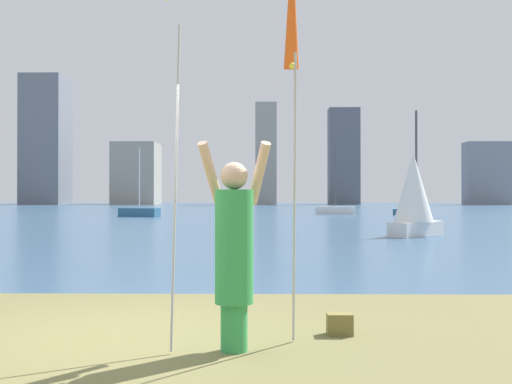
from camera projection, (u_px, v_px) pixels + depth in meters
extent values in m
cube|color=#335170|center=(251.00, 209.00, 67.49)|extent=(120.00, 117.35, 0.12)
cube|color=#33301C|center=(156.00, 295.00, 8.82)|extent=(120.00, 0.70, 0.02)
cylinder|color=green|center=(234.00, 327.00, 5.56)|extent=(0.25, 0.25, 0.44)
cylinder|color=green|center=(234.00, 246.00, 5.56)|extent=(0.35, 0.35, 1.04)
sphere|color=#D1A889|center=(234.00, 176.00, 5.57)|extent=(0.25, 0.25, 0.25)
cylinder|color=#D1A889|center=(211.00, 174.00, 5.72)|extent=(0.25, 0.40, 0.60)
cylinder|color=#D1A889|center=(259.00, 174.00, 5.71)|extent=(0.25, 0.40, 0.60)
cylinder|color=#B2B2B7|center=(176.00, 181.00, 5.72)|extent=(0.02, 0.55, 3.08)
cylinder|color=#B2B2B7|center=(294.00, 201.00, 5.70)|extent=(0.02, 0.46, 2.71)
cone|color=#F25919|center=(292.00, 3.00, 6.26)|extent=(0.16, 0.37, 1.35)
sphere|color=yellow|center=(292.00, 66.00, 6.14)|extent=(0.06, 0.06, 0.06)
cube|color=olive|center=(340.00, 324.00, 6.21)|extent=(0.26, 0.18, 0.22)
cube|color=#2D6084|center=(410.00, 212.00, 44.64)|extent=(2.30, 2.24, 0.44)
cylinder|color=silver|center=(410.00, 187.00, 44.65)|extent=(0.07, 0.07, 3.29)
cube|color=white|center=(416.00, 229.00, 21.55)|extent=(2.41, 2.58, 0.51)
cylinder|color=#47474C|center=(416.00, 166.00, 21.56)|extent=(0.08, 0.08, 3.95)
cone|color=white|center=(413.00, 187.00, 21.40)|extent=(1.96, 1.96, 2.43)
cube|color=#2D6084|center=(139.00, 212.00, 41.63)|extent=(2.95, 1.73, 0.59)
cylinder|color=silver|center=(139.00, 178.00, 41.65)|extent=(0.08, 0.08, 4.13)
cube|color=white|center=(335.00, 210.00, 47.46)|extent=(3.10, 1.15, 0.61)
cylinder|color=#47474C|center=(335.00, 174.00, 47.48)|extent=(0.09, 0.09, 4.98)
cube|color=slate|center=(46.00, 141.00, 101.66)|extent=(6.67, 7.28, 21.37)
cube|color=gray|center=(136.00, 174.00, 103.09)|extent=(7.31, 7.44, 10.38)
cube|color=gray|center=(266.00, 154.00, 101.35)|extent=(3.45, 6.28, 16.68)
cube|color=#565B66|center=(344.00, 156.00, 101.60)|extent=(5.09, 3.48, 16.03)
cube|color=gray|center=(487.00, 173.00, 99.40)|extent=(7.08, 3.63, 10.23)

